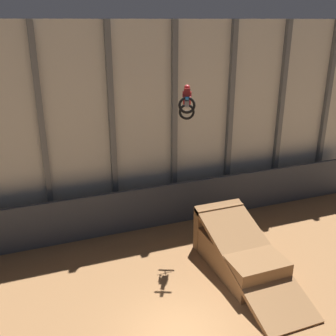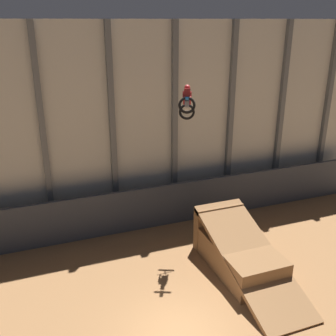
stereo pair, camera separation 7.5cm
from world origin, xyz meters
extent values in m
cube|color=beige|center=(0.00, 9.16, 5.28)|extent=(32.00, 0.12, 10.57)
cube|color=slate|center=(-3.38, 8.96, 5.28)|extent=(0.28, 0.28, 10.57)
cube|color=slate|center=(0.00, 8.96, 5.28)|extent=(0.28, 0.28, 10.57)
cube|color=slate|center=(3.38, 8.96, 5.28)|extent=(0.28, 0.28, 10.57)
cube|color=slate|center=(6.76, 8.96, 5.28)|extent=(0.28, 0.28, 10.57)
cube|color=slate|center=(10.13, 8.96, 5.28)|extent=(0.28, 0.28, 10.57)
cube|color=slate|center=(13.51, 8.96, 5.28)|extent=(0.28, 0.28, 10.57)
cube|color=#383D47|center=(0.00, 7.88, 1.16)|extent=(31.36, 0.20, 2.32)
cube|color=olive|center=(4.11, 2.93, 0.65)|extent=(2.37, 4.53, 1.30)
cube|color=olive|center=(4.11, 4.94, 1.08)|extent=(2.42, 0.50, 2.16)
cube|color=#996B42|center=(4.11, 1.96, 1.08)|extent=(2.42, 6.53, 2.35)
torus|color=black|center=(2.86, 6.13, 6.59)|extent=(0.83, 0.65, 0.71)
torus|color=black|center=(2.35, 4.96, 7.16)|extent=(0.83, 0.65, 0.71)
cube|color=#B7B7BC|center=(2.60, 5.55, 7.01)|extent=(0.40, 0.61, 0.47)
cube|color=blue|center=(2.70, 5.76, 7.12)|extent=(0.38, 0.54, 0.40)
cube|color=black|center=(2.55, 5.44, 7.30)|extent=(0.37, 0.58, 0.34)
cube|color=blue|center=(2.35, 4.97, 7.44)|extent=(0.27, 0.38, 0.20)
cylinder|color=#B7B7BC|center=(2.83, 6.07, 6.88)|extent=(0.22, 0.42, 0.42)
cylinder|color=black|center=(2.85, 6.12, 7.12)|extent=(0.66, 0.04, 0.04)
cube|color=maroon|center=(2.67, 5.71, 7.48)|extent=(0.35, 0.32, 0.52)
sphere|color=red|center=(2.76, 5.91, 7.73)|extent=(0.37, 0.42, 0.34)
cylinder|color=maroon|center=(2.54, 5.71, 7.21)|extent=(0.22, 0.33, 0.42)
cylinder|color=maroon|center=(2.76, 5.61, 7.21)|extent=(0.22, 0.33, 0.42)
cylinder|color=maroon|center=(2.62, 5.98, 7.40)|extent=(0.24, 0.43, 0.42)
cylinder|color=maroon|center=(2.91, 5.85, 7.40)|extent=(0.24, 0.43, 0.42)
camera|label=1|loc=(-4.22, -10.05, 10.53)|focal=42.00mm
camera|label=2|loc=(-4.15, -10.07, 10.53)|focal=42.00mm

